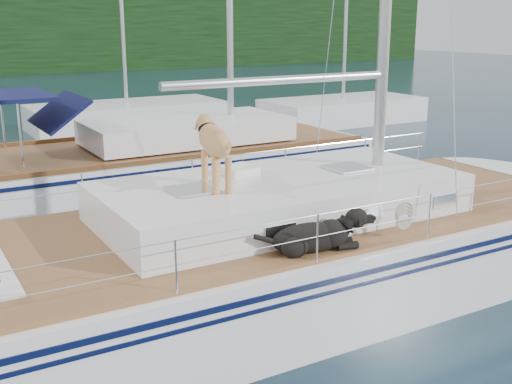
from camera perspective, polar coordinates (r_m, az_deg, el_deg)
ground at (r=9.45m, az=-2.04°, el=-10.08°), size 120.00×120.00×0.00m
main_sailboat at (r=9.22m, az=-1.57°, el=-6.16°), size 12.00×3.87×14.01m
neighbor_sailboat at (r=15.34m, az=-9.79°, el=2.10°), size 11.00×3.50×13.30m
bg_boat_center at (r=25.14m, az=-11.38°, el=6.64°), size 7.20×3.00×11.65m
bg_boat_east at (r=26.30m, az=7.70°, el=7.18°), size 6.40×3.00×11.65m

